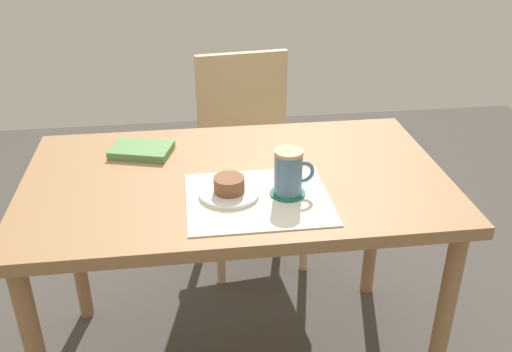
{
  "coord_description": "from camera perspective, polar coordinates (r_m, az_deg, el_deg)",
  "views": [
    {
      "loc": [
        -0.13,
        -1.45,
        1.49
      ],
      "look_at": [
        0.05,
        -0.11,
        0.78
      ],
      "focal_mm": 40.0,
      "sensor_mm": 36.0,
      "label": 1
    }
  ],
  "objects": [
    {
      "name": "coffee_coaster",
      "position": [
        1.54,
        3.18,
        -1.74
      ],
      "size": [
        0.1,
        0.1,
        0.0
      ],
      "primitive_type": "cylinder",
      "color": "#196B4C",
      "rests_on": "placemat"
    },
    {
      "name": "placemat",
      "position": [
        1.52,
        0.2,
        -2.29
      ],
      "size": [
        0.38,
        0.32,
        0.0
      ],
      "primitive_type": "cube",
      "color": "silver",
      "rests_on": "dining_table"
    },
    {
      "name": "coffee_mug",
      "position": [
        1.51,
        3.33,
        0.41
      ],
      "size": [
        0.11,
        0.08,
        0.13
      ],
      "color": "slate",
      "rests_on": "coffee_coaster"
    },
    {
      "name": "small_book",
      "position": [
        1.81,
        -11.36,
        2.57
      ],
      "size": [
        0.21,
        0.17,
        0.02
      ],
      "primitive_type": "cube",
      "rotation": [
        0.0,
        0.0,
        -0.29
      ],
      "color": "#598C4C",
      "rests_on": "dining_table"
    },
    {
      "name": "pastry_plate",
      "position": [
        1.54,
        -2.68,
        -1.73
      ],
      "size": [
        0.16,
        0.16,
        0.01
      ],
      "primitive_type": "cylinder",
      "color": "silver",
      "rests_on": "placemat"
    },
    {
      "name": "wooden_chair",
      "position": [
        2.4,
        -0.71,
        2.87
      ],
      "size": [
        0.46,
        0.46,
        0.85
      ],
      "rotation": [
        0.0,
        0.0,
        3.25
      ],
      "color": "#D1B27F",
      "rests_on": "ground_plane"
    },
    {
      "name": "pastry",
      "position": [
        1.52,
        -2.7,
        -0.85
      ],
      "size": [
        0.08,
        0.08,
        0.04
      ],
      "primitive_type": "cylinder",
      "color": "brown",
      "rests_on": "pastry_plate"
    },
    {
      "name": "dining_table",
      "position": [
        1.69,
        -2.02,
        -2.41
      ],
      "size": [
        1.22,
        0.72,
        0.73
      ],
      "color": "#997047",
      "rests_on": "ground_plane"
    }
  ]
}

